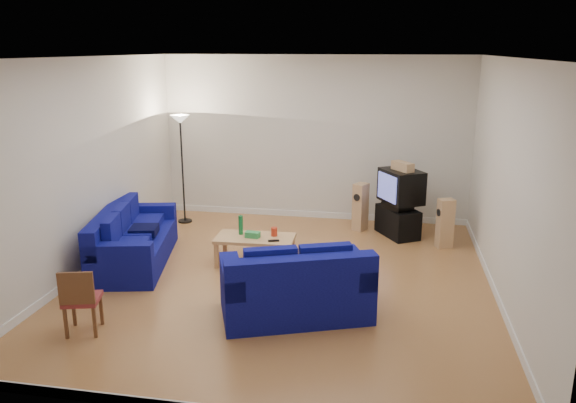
% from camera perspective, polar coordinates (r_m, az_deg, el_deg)
% --- Properties ---
extents(room, '(6.01, 6.51, 3.21)m').
position_cam_1_polar(room, '(7.90, -0.52, 2.35)').
color(room, brown).
rests_on(room, ground).
extents(sofa_three_seat, '(1.44, 2.42, 0.87)m').
position_cam_1_polar(sofa_three_seat, '(9.27, -15.64, -4.10)').
color(sofa_three_seat, '#080A59').
rests_on(sofa_three_seat, ground).
extents(sofa_loveseat, '(2.10, 1.62, 0.92)m').
position_cam_1_polar(sofa_loveseat, '(7.19, 0.83, -9.04)').
color(sofa_loveseat, '#080A59').
rests_on(sofa_loveseat, ground).
extents(coffee_table, '(1.25, 0.65, 0.45)m').
position_cam_1_polar(coffee_table, '(8.87, -3.36, -3.94)').
color(coffee_table, tan).
rests_on(coffee_table, ground).
extents(bottle, '(0.08, 0.08, 0.31)m').
position_cam_1_polar(bottle, '(8.95, -4.82, -2.39)').
color(bottle, '#197233').
rests_on(bottle, coffee_table).
extents(tissue_box, '(0.24, 0.15, 0.09)m').
position_cam_1_polar(tissue_box, '(8.82, -3.62, -3.38)').
color(tissue_box, green).
rests_on(tissue_box, coffee_table).
extents(red_canister, '(0.12, 0.12, 0.14)m').
position_cam_1_polar(red_canister, '(8.87, -1.42, -3.09)').
color(red_canister, red).
rests_on(red_canister, coffee_table).
extents(remote, '(0.18, 0.11, 0.02)m').
position_cam_1_polar(remote, '(8.64, -1.47, -4.00)').
color(remote, black).
rests_on(remote, coffee_table).
extents(tv_stand, '(0.84, 0.98, 0.52)m').
position_cam_1_polar(tv_stand, '(10.41, 11.07, -2.03)').
color(tv_stand, black).
rests_on(tv_stand, ground).
extents(av_receiver, '(0.60, 0.60, 0.11)m').
position_cam_1_polar(av_receiver, '(10.27, 11.06, -0.43)').
color(av_receiver, black).
rests_on(av_receiver, tv_stand).
extents(television, '(0.87, 0.94, 0.59)m').
position_cam_1_polar(television, '(10.25, 11.40, 1.54)').
color(television, black).
rests_on(television, av_receiver).
extents(centre_speaker, '(0.41, 0.45, 0.15)m').
position_cam_1_polar(centre_speaker, '(10.13, 11.57, 3.52)').
color(centre_speaker, tan).
rests_on(centre_speaker, television).
extents(speaker_left, '(0.31, 0.33, 0.90)m').
position_cam_1_polar(speaker_left, '(10.56, 7.36, -0.55)').
color(speaker_left, tan).
rests_on(speaker_left, ground).
extents(speaker_right, '(0.31, 0.28, 0.86)m').
position_cam_1_polar(speaker_right, '(9.93, 15.66, -2.16)').
color(speaker_right, tan).
rests_on(speaker_right, ground).
extents(floor_lamp, '(0.36, 0.36, 2.10)m').
position_cam_1_polar(floor_lamp, '(10.89, -10.85, 6.72)').
color(floor_lamp, black).
rests_on(floor_lamp, ground).
extents(dining_chair, '(0.49, 0.49, 0.84)m').
position_cam_1_polar(dining_chair, '(7.15, -20.34, -9.16)').
color(dining_chair, brown).
rests_on(dining_chair, ground).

